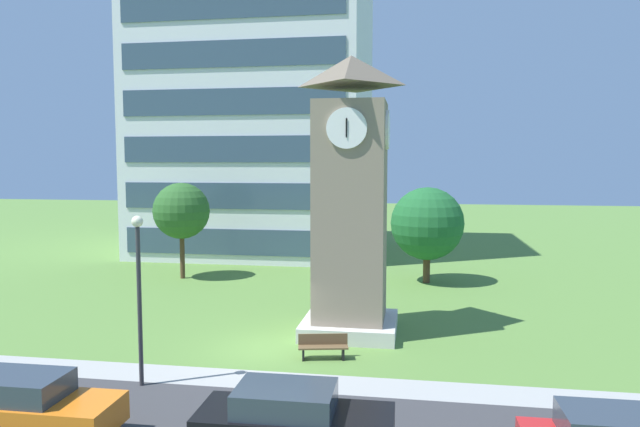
% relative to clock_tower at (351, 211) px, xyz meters
% --- Properties ---
extents(ground_plane, '(160.00, 160.00, 0.00)m').
position_rel_clock_tower_xyz_m(ground_plane, '(-2.88, -2.67, -5.13)').
color(ground_plane, '#567F38').
extents(kerb_strip, '(120.00, 1.60, 0.01)m').
position_rel_clock_tower_xyz_m(kerb_strip, '(-2.88, -5.76, -5.12)').
color(kerb_strip, '#9E9E99').
rests_on(kerb_strip, ground).
extents(office_building, '(17.01, 14.14, 25.60)m').
position_rel_clock_tower_xyz_m(office_building, '(-9.78, 21.67, 7.67)').
color(office_building, silver).
rests_on(office_building, ground).
extents(clock_tower, '(3.85, 3.85, 11.39)m').
position_rel_clock_tower_xyz_m(clock_tower, '(0.00, 0.00, 0.00)').
color(clock_tower, gray).
rests_on(clock_tower, ground).
extents(park_bench, '(1.86, 0.83, 0.88)m').
position_rel_clock_tower_xyz_m(park_bench, '(-0.61, -3.39, -4.67)').
color(park_bench, brown).
rests_on(park_bench, ground).
extents(street_lamp, '(0.36, 0.36, 5.45)m').
position_rel_clock_tower_xyz_m(street_lamp, '(-5.94, -6.82, -1.71)').
color(street_lamp, '#333338').
rests_on(street_lamp, ground).
extents(tree_streetside, '(4.28, 4.28, 5.66)m').
position_rel_clock_tower_xyz_m(tree_streetside, '(3.34, 10.77, -1.62)').
color(tree_streetside, '#513823').
rests_on(tree_streetside, ground).
extents(tree_by_building, '(3.43, 3.43, 5.88)m').
position_rel_clock_tower_xyz_m(tree_by_building, '(-11.42, 9.70, -0.98)').
color(tree_by_building, '#513823').
rests_on(tree_by_building, ground).
extents(parked_car_orange, '(4.65, 1.98, 1.69)m').
position_rel_clock_tower_xyz_m(parked_car_orange, '(-7.17, -10.67, -4.27)').
color(parked_car_orange, orange).
rests_on(parked_car_orange, ground).
extents(parked_car_black, '(4.79, 2.11, 1.69)m').
position_rel_clock_tower_xyz_m(parked_car_black, '(-0.25, -10.35, -4.26)').
color(parked_car_black, black).
rests_on(parked_car_black, ground).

